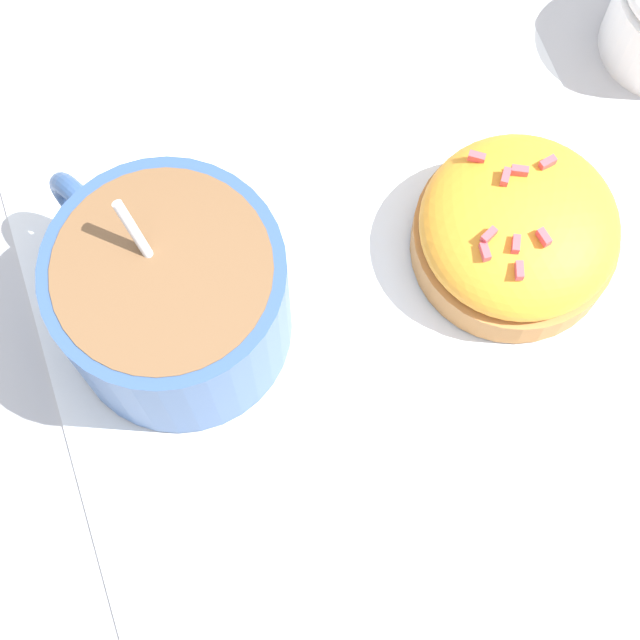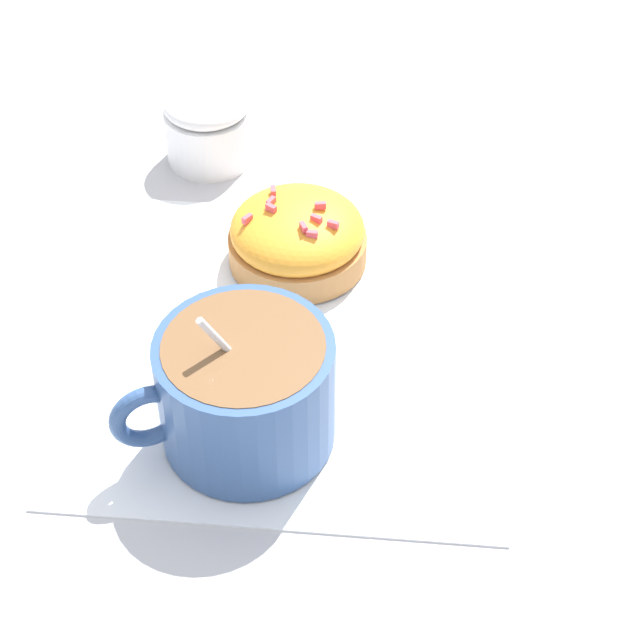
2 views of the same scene
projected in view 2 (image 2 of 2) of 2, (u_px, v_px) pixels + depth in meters
ground_plane at (293, 347)px, 0.64m from camera, size 3.00×3.00×0.00m
paper_napkin at (293, 345)px, 0.64m from camera, size 0.29×0.28×0.00m
coffee_cup at (244, 388)px, 0.56m from camera, size 0.09×0.11×0.09m
frosted_pastry at (297, 236)px, 0.68m from camera, size 0.09×0.09×0.05m
sugar_bowl at (208, 125)px, 0.76m from camera, size 0.06×0.06×0.06m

